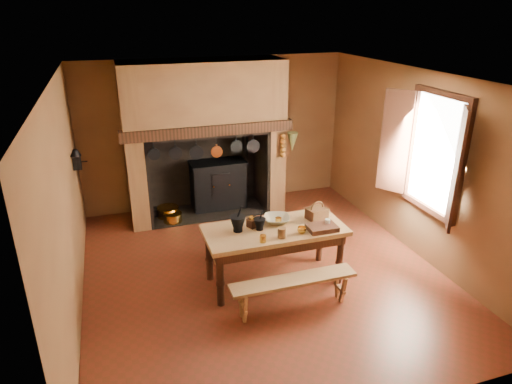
% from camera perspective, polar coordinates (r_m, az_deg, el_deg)
% --- Properties ---
extents(floor, '(5.50, 5.50, 0.00)m').
position_cam_1_polar(floor, '(6.84, 0.68, -9.83)').
color(floor, '#612617').
rests_on(floor, ground).
extents(ceiling, '(5.50, 5.50, 0.00)m').
position_cam_1_polar(ceiling, '(5.86, 0.80, 14.07)').
color(ceiling, silver).
rests_on(ceiling, back_wall).
extents(back_wall, '(5.00, 0.02, 2.80)m').
position_cam_1_polar(back_wall, '(8.74, -5.10, 7.35)').
color(back_wall, olive).
rests_on(back_wall, floor).
extents(wall_left, '(0.02, 5.50, 2.80)m').
position_cam_1_polar(wall_left, '(5.96, -22.69, -1.58)').
color(wall_left, olive).
rests_on(wall_left, floor).
extents(wall_right, '(0.02, 5.50, 2.80)m').
position_cam_1_polar(wall_right, '(7.36, 19.53, 3.28)').
color(wall_right, olive).
rests_on(wall_right, floor).
extents(wall_front, '(5.00, 0.02, 2.80)m').
position_cam_1_polar(wall_front, '(4.00, 13.79, -12.44)').
color(wall_front, olive).
rests_on(wall_front, floor).
extents(chimney_breast, '(2.95, 0.96, 2.80)m').
position_cam_1_polar(chimney_breast, '(8.16, -6.56, 9.20)').
color(chimney_breast, olive).
rests_on(chimney_breast, floor).
extents(iron_range, '(1.12, 0.55, 1.60)m').
position_cam_1_polar(iron_range, '(8.73, -4.71, 1.02)').
color(iron_range, black).
rests_on(iron_range, floor).
extents(hearth_pans, '(0.51, 0.62, 0.20)m').
position_cam_1_polar(hearth_pans, '(8.52, -10.87, -2.72)').
color(hearth_pans, gold).
rests_on(hearth_pans, floor).
extents(hanging_pans, '(1.92, 0.29, 0.27)m').
position_cam_1_polar(hanging_pans, '(7.79, -5.94, 5.17)').
color(hanging_pans, black).
rests_on(hanging_pans, chimney_breast).
extents(onion_string, '(0.12, 0.10, 0.46)m').
position_cam_1_polar(onion_string, '(8.15, 3.37, 5.80)').
color(onion_string, '#AA641F').
rests_on(onion_string, chimney_breast).
extents(herb_bunch, '(0.20, 0.20, 0.35)m').
position_cam_1_polar(herb_bunch, '(8.21, 4.56, 6.24)').
color(herb_bunch, '#51582A').
rests_on(herb_bunch, chimney_breast).
extents(window, '(0.39, 1.75, 1.76)m').
position_cam_1_polar(window, '(6.89, 20.80, 4.47)').
color(window, white).
rests_on(window, wall_right).
extents(wall_coffee_mill, '(0.23, 0.16, 0.31)m').
position_cam_1_polar(wall_coffee_mill, '(7.37, -21.55, 3.97)').
color(wall_coffee_mill, black).
rests_on(wall_coffee_mill, wall_left).
extents(work_table, '(1.92, 0.85, 0.83)m').
position_cam_1_polar(work_table, '(6.28, 2.33, -5.60)').
color(work_table, tan).
rests_on(work_table, floor).
extents(bench_front, '(1.64, 0.29, 0.46)m').
position_cam_1_polar(bench_front, '(5.90, 4.69, -11.70)').
color(bench_front, tan).
rests_on(bench_front, floor).
extents(bench_back, '(1.69, 0.30, 0.47)m').
position_cam_1_polar(bench_back, '(7.07, 0.17, -5.38)').
color(bench_back, tan).
rests_on(bench_back, floor).
extents(mortar_large, '(0.22, 0.22, 0.37)m').
position_cam_1_polar(mortar_large, '(6.08, -2.29, -3.88)').
color(mortar_large, black).
rests_on(mortar_large, work_table).
extents(mortar_small, '(0.16, 0.16, 0.28)m').
position_cam_1_polar(mortar_small, '(6.13, 0.46, -3.96)').
color(mortar_small, black).
rests_on(mortar_small, work_table).
extents(coffee_grinder, '(0.18, 0.16, 0.19)m').
position_cam_1_polar(coffee_grinder, '(6.21, -0.45, -3.80)').
color(coffee_grinder, '#351A11').
rests_on(coffee_grinder, work_table).
extents(brass_mug_a, '(0.11, 0.11, 0.09)m').
position_cam_1_polar(brass_mug_a, '(5.84, 0.87, -5.85)').
color(brass_mug_a, gold).
rests_on(brass_mug_a, work_table).
extents(brass_mug_b, '(0.11, 0.11, 0.10)m').
position_cam_1_polar(brass_mug_b, '(6.31, 2.81, -3.63)').
color(brass_mug_b, gold).
rests_on(brass_mug_b, work_table).
extents(mixing_bowl, '(0.45, 0.45, 0.09)m').
position_cam_1_polar(mixing_bowl, '(6.36, 2.64, -3.43)').
color(mixing_bowl, '#B6B28C').
rests_on(mixing_bowl, work_table).
extents(stoneware_crock, '(0.12, 0.12, 0.14)m').
position_cam_1_polar(stoneware_crock, '(5.95, 3.24, -5.11)').
color(stoneware_crock, brown).
rests_on(stoneware_crock, work_table).
extents(glass_jar, '(0.08, 0.08, 0.12)m').
position_cam_1_polar(glass_jar, '(6.28, 8.92, -3.88)').
color(glass_jar, beige).
rests_on(glass_jar, work_table).
extents(wicker_basket, '(0.32, 0.26, 0.27)m').
position_cam_1_polar(wicker_basket, '(6.51, 7.61, -2.60)').
color(wicker_basket, '#442F14').
rests_on(wicker_basket, work_table).
extents(wooden_tray, '(0.40, 0.29, 0.07)m').
position_cam_1_polar(wooden_tray, '(6.21, 8.25, -4.42)').
color(wooden_tray, '#351A11').
rests_on(wooden_tray, work_table).
extents(brass_cup, '(0.15, 0.15, 0.09)m').
position_cam_1_polar(brass_cup, '(6.09, 5.74, -4.76)').
color(brass_cup, gold).
rests_on(brass_cup, work_table).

